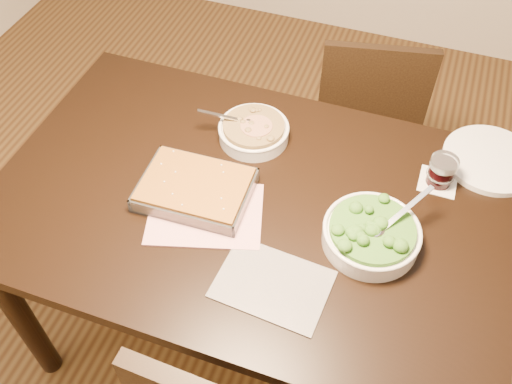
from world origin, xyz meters
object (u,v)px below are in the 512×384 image
at_px(broccoli_bowl, 371,234).
at_px(chair_far, 368,110).
at_px(table, 250,220).
at_px(baking_dish, 195,189).
at_px(dinner_plate, 490,160).
at_px(stew_bowl, 254,131).
at_px(wine_tumbler, 442,171).

xyz_separation_m(broccoli_bowl, chair_far, (-0.14, 0.83, -0.32)).
relative_size(table, baking_dish, 4.65).
xyz_separation_m(broccoli_bowl, dinner_plate, (0.26, 0.39, -0.02)).
relative_size(stew_bowl, wine_tumbler, 2.65).
distance_m(broccoli_bowl, chair_far, 0.90).
relative_size(stew_bowl, baking_dish, 0.75).
relative_size(broccoli_bowl, baking_dish, 0.86).
xyz_separation_m(stew_bowl, broccoli_bowl, (0.41, -0.26, 0.00)).
height_order(dinner_plate, chair_far, chair_far).
bearing_deg(baking_dish, dinner_plate, 26.20).
bearing_deg(dinner_plate, wine_tumbler, -135.16).
relative_size(table, stew_bowl, 6.16).
xyz_separation_m(table, stew_bowl, (-0.07, 0.23, 0.12)).
bearing_deg(broccoli_bowl, baking_dish, -179.18).
bearing_deg(chair_far, table, 64.61).
bearing_deg(broccoli_bowl, stew_bowl, 147.67).
xyz_separation_m(broccoli_bowl, baking_dish, (-0.48, -0.01, -0.01)).
bearing_deg(wine_tumbler, chair_far, 116.19).
relative_size(table, wine_tumbler, 16.30).
bearing_deg(baking_dish, chair_far, 66.09).
bearing_deg(stew_bowl, table, -72.83).
height_order(table, baking_dish, baking_dish).
relative_size(baking_dish, chair_far, 0.37).
bearing_deg(broccoli_bowl, dinner_plate, 55.95).
relative_size(broccoli_bowl, dinner_plate, 0.96).
height_order(stew_bowl, baking_dish, stew_bowl).
relative_size(stew_bowl, chair_far, 0.28).
height_order(broccoli_bowl, chair_far, broccoli_bowl).
distance_m(baking_dish, chair_far, 0.95).
height_order(baking_dish, dinner_plate, baking_dish).
distance_m(broccoli_bowl, dinner_plate, 0.47).
bearing_deg(stew_bowl, broccoli_bowl, -32.33).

